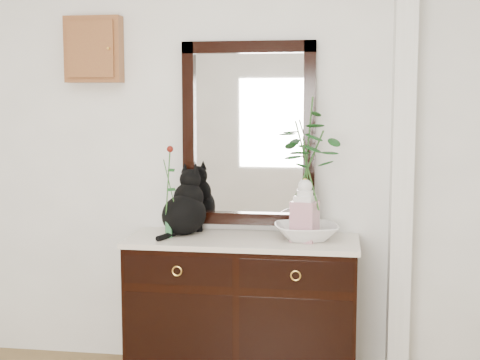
% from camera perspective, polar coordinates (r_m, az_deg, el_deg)
% --- Properties ---
extents(wall_back, '(3.60, 0.04, 2.70)m').
position_cam_1_polar(wall_back, '(4.06, -0.65, 2.69)').
color(wall_back, white).
rests_on(wall_back, ground).
extents(pilaster, '(0.12, 0.20, 2.70)m').
position_cam_1_polar(pilaster, '(3.94, 13.68, 2.39)').
color(pilaster, white).
rests_on(pilaster, ground).
extents(sideboard, '(1.33, 0.52, 0.82)m').
position_cam_1_polar(sideboard, '(3.96, 0.22, -10.34)').
color(sideboard, black).
rests_on(sideboard, ground).
extents(wall_mirror, '(0.80, 0.06, 1.10)m').
position_cam_1_polar(wall_mirror, '(4.02, 0.72, 3.94)').
color(wall_mirror, black).
rests_on(wall_mirror, wall_back).
extents(key_cabinet, '(0.35, 0.10, 0.40)m').
position_cam_1_polar(key_cabinet, '(4.24, -12.37, 10.82)').
color(key_cabinet, brown).
rests_on(key_cabinet, wall_back).
extents(cat, '(0.37, 0.41, 0.39)m').
position_cam_1_polar(cat, '(3.97, -4.80, -1.83)').
color(cat, black).
rests_on(cat, sideboard).
extents(lotus_bowl, '(0.44, 0.44, 0.09)m').
position_cam_1_polar(lotus_bowl, '(3.84, 5.68, -4.43)').
color(lotus_bowl, silver).
rests_on(lotus_bowl, sideboard).
extents(vase_branches, '(0.45, 0.45, 0.80)m').
position_cam_1_polar(vase_branches, '(3.78, 5.74, 1.18)').
color(vase_branches, silver).
rests_on(vase_branches, lotus_bowl).
extents(bud_vase_rose, '(0.08, 0.08, 0.54)m').
position_cam_1_polar(bud_vase_rose, '(3.86, -6.15, -0.95)').
color(bud_vase_rose, '#2E6C3E').
rests_on(bud_vase_rose, sideboard).
extents(ginger_jar, '(0.17, 0.17, 0.36)m').
position_cam_1_polar(ginger_jar, '(3.78, 5.55, -2.50)').
color(ginger_jar, white).
rests_on(ginger_jar, sideboard).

